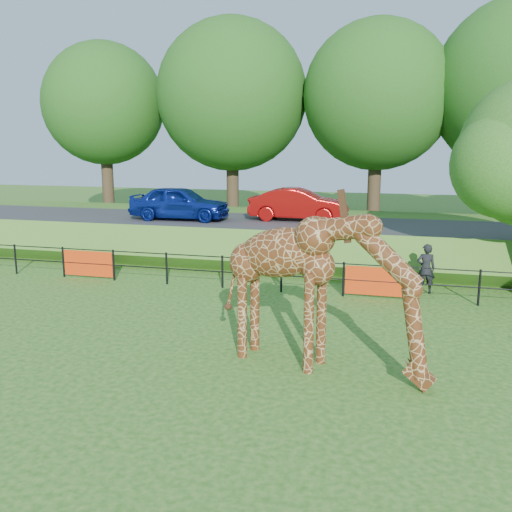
% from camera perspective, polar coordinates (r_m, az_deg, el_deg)
% --- Properties ---
extents(ground, '(90.00, 90.00, 0.00)m').
position_cam_1_polar(ground, '(11.31, -6.59, -13.82)').
color(ground, '#1F5515').
rests_on(ground, ground).
extents(giraffe, '(4.86, 2.17, 3.43)m').
position_cam_1_polar(giraffe, '(12.02, 6.64, -3.56)').
color(giraffe, '#552911').
rests_on(giraffe, ground).
extents(perimeter_fence, '(28.07, 0.10, 1.10)m').
position_cam_1_polar(perimeter_fence, '(18.40, 2.54, -1.96)').
color(perimeter_fence, black).
rests_on(perimeter_fence, ground).
extents(embankment, '(40.00, 9.00, 1.30)m').
position_cam_1_polar(embankment, '(25.62, 6.20, 2.03)').
color(embankment, '#1F5515').
rests_on(embankment, ground).
extents(road, '(40.00, 5.00, 0.12)m').
position_cam_1_polar(road, '(24.04, 5.67, 3.14)').
color(road, '#323235').
rests_on(road, embankment).
extents(car_blue, '(4.39, 1.87, 1.48)m').
position_cam_1_polar(car_blue, '(25.17, -7.64, 5.30)').
color(car_blue, '#122998').
rests_on(car_blue, road).
extents(car_red, '(4.23, 1.51, 1.39)m').
position_cam_1_polar(car_red, '(24.74, 4.27, 5.16)').
color(car_red, '#A40D0B').
rests_on(car_red, road).
extents(visitor, '(0.63, 0.46, 1.62)m').
position_cam_1_polar(visitor, '(18.96, 16.62, -1.23)').
color(visitor, black).
rests_on(visitor, ground).
extents(bg_tree_line, '(37.30, 8.80, 11.82)m').
position_cam_1_polar(bg_tree_line, '(31.63, 11.88, 15.53)').
color(bg_tree_line, '#312416').
rests_on(bg_tree_line, ground).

